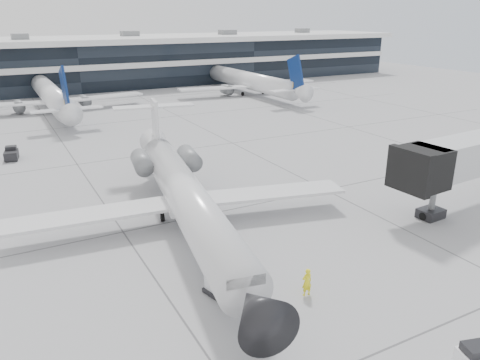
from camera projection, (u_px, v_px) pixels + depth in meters
ground at (235, 209)px, 41.40m from camera, size 220.00×220.00×0.00m
terminal at (71, 66)px, 107.85m from camera, size 170.00×22.00×10.00m
bg_jet_center at (53, 110)px, 83.54m from camera, size 32.00×40.00×9.60m
bg_jet_right at (248, 94)px, 101.32m from camera, size 32.00×40.00×9.60m
regional_jet at (185, 194)px, 37.34m from camera, size 27.53×34.33×7.95m
ramp_worker at (307, 282)px, 28.38m from camera, size 0.69×0.48×1.82m
cargo_uld at (223, 279)px, 28.80m from camera, size 2.47×2.07×1.75m
traffic_cone at (188, 189)px, 45.10m from camera, size 0.44×0.44×0.62m
far_tug at (11, 154)px, 55.17m from camera, size 1.77×2.59×1.52m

